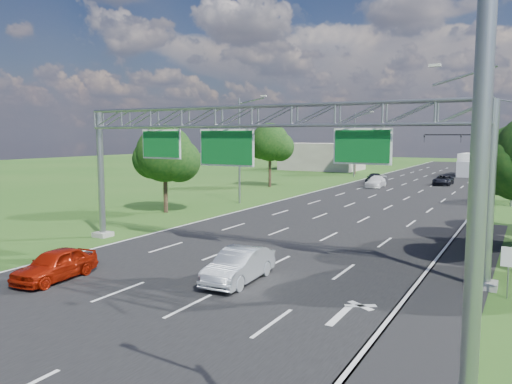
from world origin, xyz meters
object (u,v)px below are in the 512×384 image
Objects in this scene: sign_gantry at (256,128)px; silver_sedan at (239,265)px; regulatory_sign at (509,262)px; red_coupe at (55,265)px; traffic_signal at (488,145)px; box_truck at (470,165)px.

sign_gantry is 5.18× the size of silver_sedan.
regulatory_sign is 19.34m from red_coupe.
silver_sedan is (7.40, 3.78, 0.04)m from red_coupe.
traffic_signal is (-4.92, 54.02, 3.66)m from regulatory_sign.
traffic_signal is at bearing 72.53° from red_coupe.
sign_gantry reaches higher than box_truck.
red_coupe is at bearing -126.30° from sign_gantry.
regulatory_sign is 54.37m from traffic_signal.
sign_gantry reaches higher than silver_sedan.
traffic_signal reaches higher than silver_sedan.
traffic_signal is 2.93× the size of red_coupe.
box_truck is at bearing 97.19° from regulatory_sign.
box_truck reaches higher than silver_sedan.
regulatory_sign is (12.07, -1.02, -5.38)m from sign_gantry.
sign_gantry is at bearing 175.17° from regulatory_sign.
traffic_signal is at bearing 95.20° from regulatory_sign.
box_truck is (3.79, 64.63, -5.17)m from sign_gantry.
red_coupe is 0.43× the size of box_truck.
regulatory_sign is 0.22× the size of box_truck.
regulatory_sign is at bearing -77.71° from box_truck.
red_coupe is at bearing -156.13° from silver_sedan.
box_truck is at bearing 84.91° from silver_sedan.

